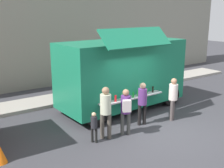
{
  "coord_description": "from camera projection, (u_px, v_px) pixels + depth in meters",
  "views": [
    {
      "loc": [
        -6.58,
        -6.63,
        4.06
      ],
      "look_at": [
        -0.44,
        2.17,
        1.3
      ],
      "focal_mm": 44.25,
      "sensor_mm": 36.0,
      "label": 1
    }
  ],
  "objects": [
    {
      "name": "curb_strip",
      "position": [
        12.0,
        108.0,
        12.0
      ],
      "size": [
        28.0,
        1.6,
        0.15
      ],
      "primitive_type": "cube",
      "color": "#9E998E",
      "rests_on": "ground"
    },
    {
      "name": "customer_rear_waiting",
      "position": [
        106.0,
        108.0,
        8.97
      ],
      "size": [
        0.36,
        0.36,
        1.78
      ],
      "rotation": [
        0.0,
        0.0,
        0.92
      ],
      "color": "#4E473F",
      "rests_on": "ground"
    },
    {
      "name": "trash_bin",
      "position": [
        148.0,
        78.0,
        15.88
      ],
      "size": [
        0.6,
        0.6,
        0.91
      ],
      "primitive_type": "cylinder",
      "color": "#2E6338",
      "rests_on": "ground"
    },
    {
      "name": "child_near_queue",
      "position": [
        94.0,
        125.0,
        8.79
      ],
      "size": [
        0.21,
        0.21,
        1.03
      ],
      "rotation": [
        0.0,
        0.0,
        0.67
      ],
      "color": "black",
      "rests_on": "ground"
    },
    {
      "name": "building_behind",
      "position": [
        4.0,
        15.0,
        14.68
      ],
      "size": [
        32.0,
        2.4,
        7.89
      ],
      "primitive_type": "cube",
      "color": "gray",
      "rests_on": "ground"
    },
    {
      "name": "traffic_cone_orange",
      "position": [
        0.0,
        154.0,
        7.64
      ],
      "size": [
        0.36,
        0.36,
        0.55
      ],
      "primitive_type": "cone",
      "color": "orange",
      "rests_on": "ground"
    },
    {
      "name": "food_truck_main",
      "position": [
        122.0,
        73.0,
        11.75
      ],
      "size": [
        5.53,
        3.15,
        3.55
      ],
      "rotation": [
        0.0,
        0.0,
        0.04
      ],
      "color": "#187953",
      "rests_on": "ground"
    },
    {
      "name": "customer_extra_browsing",
      "position": [
        173.0,
        95.0,
        10.62
      ],
      "size": [
        0.34,
        0.34,
        1.67
      ],
      "rotation": [
        0.0,
        0.0,
        2.13
      ],
      "color": "#504644",
      "rests_on": "ground"
    },
    {
      "name": "customer_mid_with_backpack",
      "position": [
        126.0,
        108.0,
        9.23
      ],
      "size": [
        0.45,
        0.53,
        1.62
      ],
      "rotation": [
        0.0,
        0.0,
        1.06
      ],
      "color": "#474945",
      "rests_on": "ground"
    },
    {
      "name": "customer_front_ordering",
      "position": [
        142.0,
        100.0,
        10.13
      ],
      "size": [
        0.33,
        0.33,
        1.62
      ],
      "rotation": [
        0.0,
        0.0,
        1.35
      ],
      "color": "black",
      "rests_on": "ground"
    },
    {
      "name": "ground_plane",
      "position": [
        157.0,
        129.0,
        9.92
      ],
      "size": [
        60.0,
        60.0,
        0.0
      ],
      "primitive_type": "plane",
      "color": "#38383D"
    }
  ]
}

